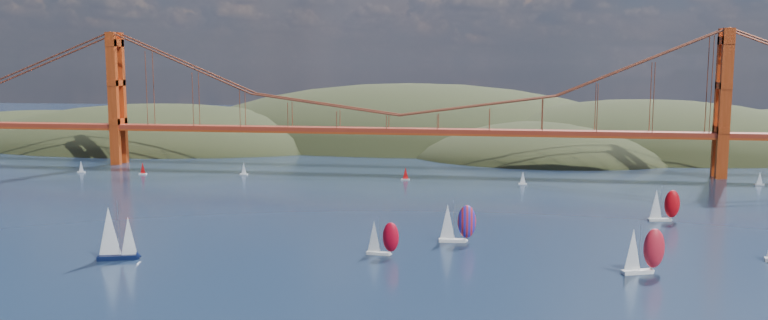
{
  "coord_description": "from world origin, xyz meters",
  "views": [
    {
      "loc": [
        41.14,
        -112.03,
        42.77
      ],
      "look_at": [
        8.21,
        90.0,
        15.9
      ],
      "focal_mm": 35.0,
      "sensor_mm": 36.0,
      "label": 1
    }
  ],
  "objects_px": {
    "racer_0": "(382,237)",
    "racer_3": "(664,205)",
    "sloop_navy": "(115,234)",
    "racer_1": "(643,250)",
    "racer_rwb": "(457,222)"
  },
  "relations": [
    {
      "from": "racer_0",
      "to": "racer_rwb",
      "type": "bearing_deg",
      "value": 48.32
    },
    {
      "from": "sloop_navy",
      "to": "racer_0",
      "type": "height_order",
      "value": "sloop_navy"
    },
    {
      "from": "sloop_navy",
      "to": "racer_1",
      "type": "bearing_deg",
      "value": -14.76
    },
    {
      "from": "racer_0",
      "to": "racer_3",
      "type": "relative_size",
      "value": 0.89
    },
    {
      "from": "sloop_navy",
      "to": "racer_0",
      "type": "bearing_deg",
      "value": -5.31
    },
    {
      "from": "sloop_navy",
      "to": "racer_0",
      "type": "relative_size",
      "value": 1.53
    },
    {
      "from": "racer_1",
      "to": "racer_3",
      "type": "distance_m",
      "value": 55.54
    },
    {
      "from": "sloop_navy",
      "to": "racer_1",
      "type": "distance_m",
      "value": 111.64
    },
    {
      "from": "sloop_navy",
      "to": "racer_rwb",
      "type": "height_order",
      "value": "sloop_navy"
    },
    {
      "from": "sloop_navy",
      "to": "racer_3",
      "type": "distance_m",
      "value": 139.9
    },
    {
      "from": "racer_rwb",
      "to": "racer_1",
      "type": "bearing_deg",
      "value": -34.0
    },
    {
      "from": "sloop_navy",
      "to": "racer_0",
      "type": "xyz_separation_m",
      "value": [
        56.64,
        13.25,
        -1.73
      ]
    },
    {
      "from": "racer_1",
      "to": "racer_rwb",
      "type": "xyz_separation_m",
      "value": [
        -39.13,
        20.78,
        -0.13
      ]
    },
    {
      "from": "racer_1",
      "to": "sloop_navy",
      "type": "bearing_deg",
      "value": 162.64
    },
    {
      "from": "racer_1",
      "to": "racer_3",
      "type": "bearing_deg",
      "value": 53.71
    }
  ]
}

